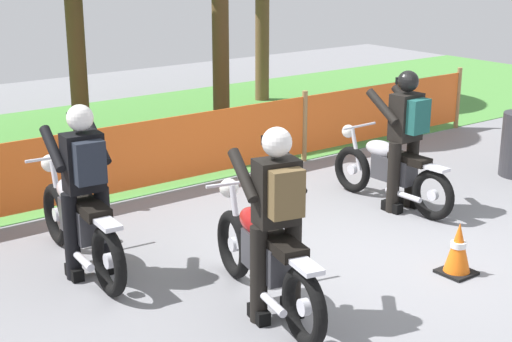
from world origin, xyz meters
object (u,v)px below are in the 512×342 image
motorcycle_third (79,221)px  traffic_cone (458,249)px  motorcycle_lead (265,256)px  rider_lead (277,214)px  rider_third (85,182)px  motorcycle_trailing (390,170)px  rider_trailing (406,133)px

motorcycle_third → traffic_cone: size_ratio=4.01×
motorcycle_lead → rider_lead: rider_lead is taller
rider_lead → rider_third: (-0.90, 1.78, 0.00)m
rider_lead → motorcycle_third: bearing=36.3°
motorcycle_third → rider_third: size_ratio=1.26×
traffic_cone → motorcycle_trailing: bearing=62.0°
rider_lead → motorcycle_lead: bearing=0.5°
motorcycle_lead → motorcycle_trailing: motorcycle_lead is taller
motorcycle_lead → motorcycle_third: (-0.93, 1.79, 0.00)m
rider_trailing → traffic_cone: bearing=147.8°
motorcycle_lead → motorcycle_trailing: bearing=-54.0°
motorcycle_trailing → rider_third: 3.89m
motorcycle_lead → traffic_cone: 2.02m
motorcycle_lead → rider_lead: size_ratio=1.23×
rider_third → traffic_cone: bearing=-122.0°
motorcycle_third → rider_trailing: size_ratio=1.26×
motorcycle_third → traffic_cone: 3.71m
rider_lead → rider_third: bearing=39.4°
rider_lead → rider_trailing: size_ratio=1.00×
rider_trailing → rider_third: same height
motorcycle_lead → rider_third: 1.88m
motorcycle_lead → traffic_cone: motorcycle_lead is taller
motorcycle_trailing → rider_lead: (-2.94, -1.47, 0.51)m
motorcycle_third → motorcycle_lead: bearing=-147.9°
motorcycle_third → rider_lead: bearing=-151.7°
traffic_cone → rider_trailing: bearing=58.9°
rider_trailing → motorcycle_trailing: bearing=0.5°
motorcycle_lead → traffic_cone: (1.93, -0.58, -0.22)m
motorcycle_lead → motorcycle_trailing: 3.15m
motorcycle_trailing → motorcycle_lead: bearing=112.2°
motorcycle_lead → motorcycle_third: bearing=40.1°
traffic_cone → rider_lead: bearing=169.8°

